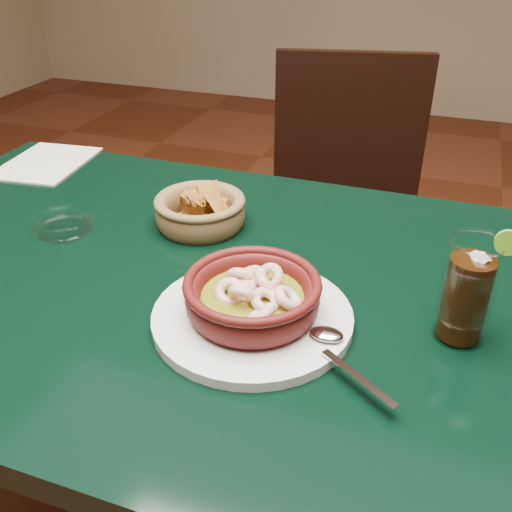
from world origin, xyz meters
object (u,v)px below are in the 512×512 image
(dining_table, at_px, (181,317))
(dining_chair, at_px, (343,220))
(chip_basket, at_px, (201,211))
(shrimp_plate, at_px, (253,301))
(cola_drink, at_px, (467,292))

(dining_table, height_order, dining_chair, dining_chair)
(chip_basket, bearing_deg, dining_table, -81.34)
(shrimp_plate, height_order, cola_drink, cola_drink)
(dining_table, relative_size, chip_basket, 6.25)
(chip_basket, distance_m, cola_drink, 0.48)
(dining_table, xyz_separation_m, chip_basket, (-0.02, 0.14, 0.13))
(dining_chair, distance_m, chip_basket, 0.65)
(dining_table, distance_m, chip_basket, 0.19)
(dining_table, height_order, cola_drink, cola_drink)
(dining_table, height_order, shrimp_plate, shrimp_plate)
(shrimp_plate, xyz_separation_m, cola_drink, (0.26, 0.06, 0.04))
(cola_drink, bearing_deg, dining_table, 176.03)
(dining_chair, relative_size, shrimp_plate, 2.67)
(dining_table, bearing_deg, shrimp_plate, -29.44)
(shrimp_plate, bearing_deg, cola_drink, 13.02)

